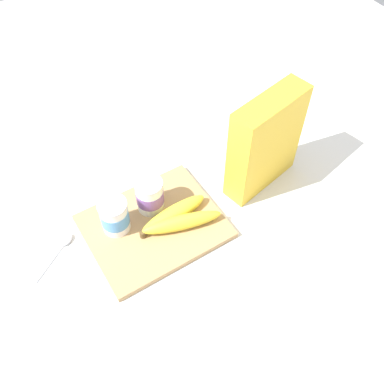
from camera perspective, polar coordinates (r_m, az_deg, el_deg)
name	(u,v)px	position (r m, az deg, el deg)	size (l,w,h in m)	color
ground_plane	(154,228)	(1.01, -5.00, -4.73)	(2.40, 2.40, 0.00)	silver
cutting_board	(154,226)	(1.00, -5.03, -4.50)	(0.30, 0.24, 0.01)	tan
cereal_box	(265,143)	(1.01, 9.58, 6.35)	(0.20, 0.06, 0.25)	yellow
yogurt_cup_front	(115,216)	(0.97, -10.14, -3.12)	(0.07, 0.07, 0.09)	white
yogurt_cup_back	(150,195)	(0.99, -5.57, -0.43)	(0.06, 0.06, 0.09)	white
banana_bunch	(178,218)	(0.98, -1.88, -3.46)	(0.19, 0.10, 0.04)	yellow
spoon	(59,249)	(1.01, -17.06, -7.20)	(0.12, 0.09, 0.01)	silver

